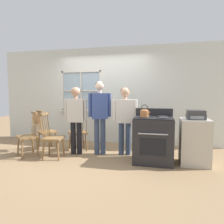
# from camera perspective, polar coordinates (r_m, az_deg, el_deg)

# --- Properties ---
(ground_plane) EXTENTS (16.00, 16.00, 0.00)m
(ground_plane) POSITION_cam_1_polar(r_m,az_deg,el_deg) (4.61, -6.54, -12.44)
(ground_plane) COLOR #937551
(wall_back) EXTENTS (6.40, 0.16, 2.70)m
(wall_back) POSITION_cam_1_polar(r_m,az_deg,el_deg) (5.72, -1.56, 4.63)
(wall_back) COLOR silver
(wall_back) RESTS_ON ground_plane
(chair_by_window) EXTENTS (0.58, 0.57, 0.99)m
(chair_by_window) POSITION_cam_1_polar(r_m,az_deg,el_deg) (5.33, -18.26, -5.38)
(chair_by_window) COLOR olive
(chair_by_window) RESTS_ON ground_plane
(chair_near_wall) EXTENTS (0.57, 0.57, 0.99)m
(chair_near_wall) POSITION_cam_1_polar(r_m,az_deg,el_deg) (5.04, -9.69, -5.80)
(chair_near_wall) COLOR olive
(chair_near_wall) RESTS_ON ground_plane
(chair_center_cluster) EXTENTS (0.58, 0.57, 0.99)m
(chair_center_cluster) POSITION_cam_1_polar(r_m,az_deg,el_deg) (4.91, -22.78, -6.42)
(chair_center_cluster) COLOR olive
(chair_center_cluster) RESTS_ON ground_plane
(chair_near_stove) EXTENTS (0.46, 0.48, 0.99)m
(chair_near_stove) POSITION_cam_1_polar(r_m,az_deg,el_deg) (4.56, -16.72, -7.10)
(chair_near_stove) COLOR olive
(chair_near_stove) RESTS_ON ground_plane
(person_elderly_left) EXTENTS (0.53, 0.28, 1.55)m
(person_elderly_left) POSITION_cam_1_polar(r_m,az_deg,el_deg) (4.65, -10.28, -0.53)
(person_elderly_left) COLOR black
(person_elderly_left) RESTS_ON ground_plane
(person_teen_center) EXTENTS (0.52, 0.31, 1.68)m
(person_teen_center) POSITION_cam_1_polar(r_m,az_deg,el_deg) (4.56, -3.52, 0.42)
(person_teen_center) COLOR #384766
(person_teen_center) RESTS_ON ground_plane
(person_adult_right) EXTENTS (0.57, 0.29, 1.54)m
(person_adult_right) POSITION_cam_1_polar(r_m,az_deg,el_deg) (4.52, 3.70, -0.61)
(person_adult_right) COLOR #384766
(person_adult_right) RESTS_ON ground_plane
(stove) EXTENTS (0.78, 0.68, 1.08)m
(stove) POSITION_cam_1_polar(r_m,az_deg,el_deg) (4.18, 11.69, -7.63)
(stove) COLOR #232326
(stove) RESTS_ON ground_plane
(kettle) EXTENTS (0.21, 0.17, 0.25)m
(kettle) POSITION_cam_1_polar(r_m,az_deg,el_deg) (3.97, 9.26, -0.19)
(kettle) COLOR #A86638
(kettle) RESTS_ON stove
(potted_plant) EXTENTS (0.16, 0.16, 0.24)m
(potted_plant) POSITION_cam_1_polar(r_m,az_deg,el_deg) (6.00, -11.42, 1.18)
(potted_plant) COLOR beige
(potted_plant) RESTS_ON wall_back
(handbag) EXTENTS (0.25, 0.25, 0.31)m
(handbag) POSITION_cam_1_polar(r_m,az_deg,el_deg) (5.20, -20.79, -1.53)
(handbag) COLOR brown
(handbag) RESTS_ON chair_by_window
(side_counter) EXTENTS (0.55, 0.50, 0.90)m
(side_counter) POSITION_cam_1_polar(r_m,az_deg,el_deg) (4.29, 22.53, -7.90)
(side_counter) COLOR beige
(side_counter) RESTS_ON ground_plane
(stereo) EXTENTS (0.34, 0.29, 0.18)m
(stereo) POSITION_cam_1_polar(r_m,az_deg,el_deg) (4.18, 22.83, -0.76)
(stereo) COLOR #38383A
(stereo) RESTS_ON side_counter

